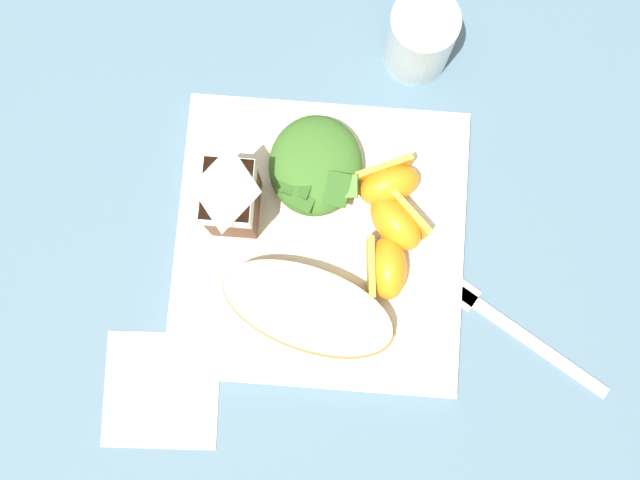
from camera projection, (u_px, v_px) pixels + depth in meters
The scene contains 11 objects.
ground at pixel (320, 244), 0.76m from camera, with size 3.00×3.00×0.00m, color slate.
white_plate at pixel (320, 243), 0.75m from camera, with size 0.28×0.28×0.02m, color white.
cheesy_pizza_bread at pixel (308, 308), 0.71m from camera, with size 0.12×0.18×0.04m.
green_salad_pile at pixel (315, 166), 0.73m from camera, with size 0.10×0.09×0.04m.
milk_carton at pixel (230, 197), 0.69m from camera, with size 0.06×0.05×0.11m.
orange_wedge_front at pixel (386, 268), 0.72m from camera, with size 0.06×0.04×0.04m.
orange_wedge_middle at pixel (397, 222), 0.73m from camera, with size 0.07×0.07×0.04m.
orange_wedge_rear at pixel (388, 183), 0.73m from camera, with size 0.06×0.07×0.04m.
paper_napkin at pixel (161, 390), 0.74m from camera, with size 0.11×0.11×0.00m, color white.
metal_fork at pixel (511, 327), 0.74m from camera, with size 0.11×0.17×0.01m.
drinking_clear_cup at pixel (420, 39), 0.75m from camera, with size 0.07×0.07×0.09m, color silver.
Camera 1 is at (-0.11, -0.01, 0.75)m, focal length 42.95 mm.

